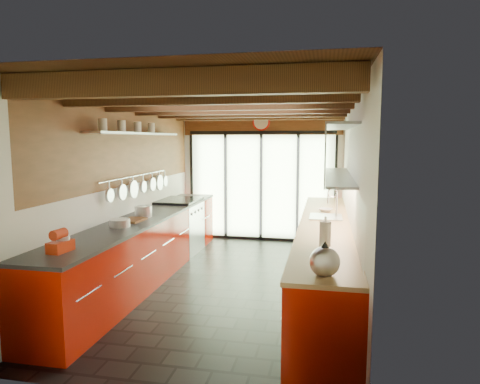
{
  "coord_description": "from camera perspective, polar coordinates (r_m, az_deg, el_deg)",
  "views": [
    {
      "loc": [
        1.26,
        -5.68,
        2.02
      ],
      "look_at": [
        0.04,
        0.4,
        1.25
      ],
      "focal_mm": 32.0,
      "sensor_mm": 36.0,
      "label": 1
    }
  ],
  "objects": [
    {
      "name": "ground",
      "position": [
        6.16,
        -1.09,
        -12.07
      ],
      "size": [
        5.5,
        5.5,
        0.0
      ],
      "primitive_type": "plane",
      "color": "black",
      "rests_on": "ground"
    },
    {
      "name": "room_shell",
      "position": [
        5.83,
        -1.13,
        3.47
      ],
      "size": [
        5.5,
        5.5,
        5.5
      ],
      "color": "silver",
      "rests_on": "ground"
    },
    {
      "name": "ceiling_beams",
      "position": [
        6.2,
        -0.37,
        11.16
      ],
      "size": [
        3.14,
        5.06,
        4.9
      ],
      "color": "#593316",
      "rests_on": "ground"
    },
    {
      "name": "glass_door",
      "position": [
        8.47,
        2.84,
        4.63
      ],
      "size": [
        2.95,
        0.1,
        2.9
      ],
      "color": "#C6EAAD",
      "rests_on": "ground"
    },
    {
      "name": "left_counter",
      "position": [
        6.41,
        -12.38,
        -7.16
      ],
      "size": [
        0.68,
        5.0,
        0.92
      ],
      "color": "#A91302",
      "rests_on": "ground"
    },
    {
      "name": "range_stove",
      "position": [
        7.72,
        -8.04,
        -4.57
      ],
      "size": [
        0.66,
        0.9,
        0.97
      ],
      "color": "silver",
      "rests_on": "ground"
    },
    {
      "name": "right_counter",
      "position": [
        5.89,
        11.23,
        -8.41
      ],
      "size": [
        0.68,
        5.0,
        0.92
      ],
      "color": "#A91302",
      "rests_on": "ground"
    },
    {
      "name": "sink_assembly",
      "position": [
        6.17,
        11.49,
        -2.95
      ],
      "size": [
        0.45,
        0.52,
        0.43
      ],
      "color": "silver",
      "rests_on": "right_counter"
    },
    {
      "name": "upper_cabinets_right",
      "position": [
        5.98,
        13.07,
        5.27
      ],
      "size": [
        0.34,
        3.0,
        3.0
      ],
      "color": "silver",
      "rests_on": "ground"
    },
    {
      "name": "left_wall_fixtures",
      "position": [
        6.57,
        -13.23,
        4.83
      ],
      "size": [
        0.28,
        2.6,
        0.96
      ],
      "color": "silver",
      "rests_on": "ground"
    },
    {
      "name": "stand_mixer",
      "position": [
        4.57,
        -22.79,
        -6.24
      ],
      "size": [
        0.17,
        0.27,
        0.23
      ],
      "color": "red",
      "rests_on": "left_counter"
    },
    {
      "name": "pot_large",
      "position": [
        6.23,
        -12.76,
        -2.54
      ],
      "size": [
        0.3,
        0.3,
        0.16
      ],
      "primitive_type": "cylinder",
      "rotation": [
        0.0,
        0.0,
        0.27
      ],
      "color": "silver",
      "rests_on": "left_counter"
    },
    {
      "name": "pot_small",
      "position": [
        5.6,
        -15.74,
        -4.0
      ],
      "size": [
        0.32,
        0.32,
        0.1
      ],
      "primitive_type": "cylinder",
      "rotation": [
        0.0,
        0.0,
        0.31
      ],
      "color": "silver",
      "rests_on": "left_counter"
    },
    {
      "name": "cutting_board",
      "position": [
        5.94,
        -14.06,
        -3.65
      ],
      "size": [
        0.27,
        0.37,
        0.03
      ],
      "primitive_type": "cube",
      "rotation": [
        0.0,
        0.0,
        -0.07
      ],
      "color": "brown",
      "rests_on": "left_counter"
    },
    {
      "name": "kettle",
      "position": [
        3.56,
        11.23,
        -8.86
      ],
      "size": [
        0.33,
        0.35,
        0.29
      ],
      "color": "silver",
      "rests_on": "right_counter"
    },
    {
      "name": "paper_towel",
      "position": [
        4.45,
        11.29,
        -5.59
      ],
      "size": [
        0.14,
        0.14,
        0.32
      ],
      "color": "white",
      "rests_on": "right_counter"
    },
    {
      "name": "soap_bottle",
      "position": [
        4.82,
        11.29,
        -5.22
      ],
      "size": [
        0.08,
        0.08,
        0.17
      ],
      "primitive_type": "imported",
      "rotation": [
        0.0,
        0.0,
        0.02
      ],
      "color": "silver",
      "rests_on": "right_counter"
    },
    {
      "name": "bowl",
      "position": [
        6.63,
        11.33,
        -2.38
      ],
      "size": [
        0.27,
        0.27,
        0.05
      ],
      "primitive_type": "imported",
      "rotation": [
        0.0,
        0.0,
        -0.41
      ],
      "color": "silver",
      "rests_on": "right_counter"
    }
  ]
}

